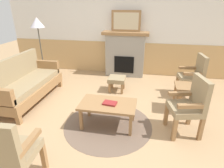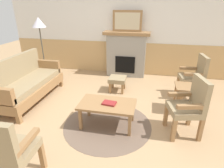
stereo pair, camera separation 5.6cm
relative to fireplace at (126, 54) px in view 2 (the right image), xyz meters
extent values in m
plane|color=tan|center=(0.00, -2.35, -0.65)|extent=(14.00, 14.00, 0.00)
cube|color=white|center=(0.00, 0.25, 0.70)|extent=(7.20, 0.12, 2.70)
cube|color=tan|center=(0.00, 0.18, -0.18)|extent=(7.20, 0.02, 0.95)
cube|color=gray|center=(0.00, 0.00, -0.05)|extent=(1.10, 0.36, 1.20)
cube|color=black|center=(0.00, -0.19, -0.27)|extent=(0.56, 0.02, 0.48)
cube|color=olive|center=(0.00, 0.00, 0.59)|extent=(1.30, 0.44, 0.08)
cube|color=olive|center=(0.00, 0.00, 0.91)|extent=(0.80, 0.03, 0.56)
cube|color=beige|center=(0.00, -0.02, 0.91)|extent=(0.68, 0.01, 0.44)
cube|color=olive|center=(-1.54, -2.85, -0.57)|extent=(0.08, 0.08, 0.16)
cube|color=olive|center=(-1.54, -1.17, -0.57)|extent=(0.08, 0.08, 0.16)
cube|color=olive|center=(-2.14, -1.17, -0.57)|extent=(0.08, 0.08, 0.16)
cube|color=olive|center=(-1.84, -2.01, -0.39)|extent=(0.70, 1.80, 0.20)
cube|color=#937F5B|center=(-1.84, -2.01, -0.23)|extent=(0.60, 1.70, 0.12)
cube|color=#937F5B|center=(-2.14, -2.01, 0.08)|extent=(0.10, 1.70, 0.50)
cube|color=olive|center=(-1.84, -1.16, -0.12)|extent=(0.60, 0.10, 0.30)
cube|color=olive|center=(-0.38, -2.79, -0.45)|extent=(0.05, 0.05, 0.40)
cube|color=olive|center=(0.46, -2.79, -0.45)|extent=(0.05, 0.05, 0.40)
cube|color=olive|center=(-0.38, -2.35, -0.45)|extent=(0.05, 0.05, 0.40)
cube|color=olive|center=(0.46, -2.35, -0.45)|extent=(0.05, 0.05, 0.40)
cube|color=olive|center=(0.04, -2.57, -0.23)|extent=(0.96, 0.56, 0.04)
cylinder|color=brown|center=(0.04, -2.57, -0.65)|extent=(1.57, 1.57, 0.01)
cube|color=maroon|center=(0.08, -2.59, -0.20)|extent=(0.24, 0.18, 0.03)
cube|color=olive|center=(-0.19, -1.30, -0.52)|extent=(0.05, 0.05, 0.26)
cube|color=olive|center=(0.11, -1.30, -0.52)|extent=(0.05, 0.05, 0.26)
cube|color=olive|center=(-0.19, -1.00, -0.52)|extent=(0.05, 0.05, 0.26)
cube|color=olive|center=(0.11, -1.00, -0.52)|extent=(0.05, 0.05, 0.26)
cube|color=#937F5B|center=(-0.04, -1.15, -0.34)|extent=(0.40, 0.40, 0.10)
cube|color=olive|center=(1.44, -1.32, -0.45)|extent=(0.07, 0.07, 0.40)
cube|color=olive|center=(1.40, -0.91, -0.45)|extent=(0.07, 0.07, 0.40)
cube|color=olive|center=(1.86, -1.28, -0.45)|extent=(0.07, 0.07, 0.40)
cube|color=olive|center=(1.82, -0.86, -0.45)|extent=(0.07, 0.07, 0.40)
cube|color=#937F5B|center=(1.63, -1.09, -0.20)|extent=(0.53, 0.53, 0.10)
cube|color=#937F5B|center=(1.83, -1.07, 0.09)|extent=(0.13, 0.49, 0.48)
cube|color=olive|center=(1.65, -1.30, -0.03)|extent=(0.44, 0.12, 0.06)
cube|color=olive|center=(1.61, -0.89, -0.03)|extent=(0.44, 0.12, 0.06)
cube|color=olive|center=(1.14, -2.78, -0.45)|extent=(0.07, 0.07, 0.40)
cube|color=olive|center=(1.05, -2.37, -0.45)|extent=(0.07, 0.07, 0.40)
cube|color=olive|center=(1.55, -2.68, -0.45)|extent=(0.07, 0.07, 0.40)
cube|color=olive|center=(1.45, -2.27, -0.45)|extent=(0.07, 0.07, 0.40)
cube|color=#937F5B|center=(1.30, -2.53, -0.20)|extent=(0.58, 0.58, 0.10)
cube|color=#937F5B|center=(1.49, -2.48, 0.09)|extent=(0.19, 0.49, 0.48)
cube|color=olive|center=(1.35, -2.73, -0.03)|extent=(0.44, 0.17, 0.06)
cube|color=olive|center=(1.25, -2.33, -0.03)|extent=(0.44, 0.17, 0.06)
cube|color=olive|center=(-0.98, -3.70, -0.45)|extent=(0.06, 0.06, 0.40)
cube|color=olive|center=(-0.56, -3.68, -0.45)|extent=(0.06, 0.06, 0.40)
cube|color=#937F5B|center=(-0.76, -3.90, -0.20)|extent=(0.50, 0.50, 0.10)
cube|color=olive|center=(-0.56, -3.89, -0.03)|extent=(0.09, 0.44, 0.06)
cube|color=olive|center=(1.26, -1.61, -0.39)|extent=(0.04, 0.04, 0.52)
cube|color=olive|center=(1.62, -1.61, -0.39)|extent=(0.04, 0.04, 0.52)
cube|color=olive|center=(1.26, -1.97, -0.39)|extent=(0.04, 0.04, 0.52)
cube|color=olive|center=(1.62, -1.97, -0.39)|extent=(0.04, 0.04, 0.52)
cube|color=olive|center=(1.44, -1.79, -0.12)|extent=(0.44, 0.44, 0.03)
cylinder|color=#332D28|center=(-2.21, -0.74, -0.64)|extent=(0.24, 0.24, 0.03)
cylinder|color=#4C473D|center=(-2.21, -0.74, 0.08)|extent=(0.03, 0.03, 1.40)
cone|color=silver|center=(-2.21, -0.74, 0.90)|extent=(0.36, 0.36, 0.25)
camera|label=1|loc=(0.64, -5.29, 1.36)|focal=29.89mm
camera|label=2|loc=(0.69, -5.28, 1.36)|focal=29.89mm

